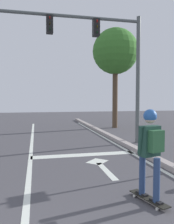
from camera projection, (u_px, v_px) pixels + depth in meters
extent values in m
cube|color=silver|center=(30.00, 162.00, 6.45)|extent=(0.12, 20.00, 0.01)
cube|color=silver|center=(136.00, 155.00, 7.16)|extent=(0.12, 20.00, 0.01)
cube|color=silver|center=(85.00, 155.00, 7.26)|extent=(3.38, 0.40, 0.01)
cube|color=silver|center=(106.00, 171.00, 5.65)|extent=(0.16, 1.40, 0.01)
cube|color=silver|center=(97.00, 161.00, 6.48)|extent=(0.71, 0.71, 0.01)
cube|color=#A29692|center=(143.00, 153.00, 7.21)|extent=(0.24, 24.00, 0.14)
cube|color=black|center=(149.00, 198.00, 3.94)|extent=(0.40, 0.84, 0.02)
cube|color=#B2B2B7|center=(138.00, 193.00, 4.19)|extent=(0.16, 0.09, 0.01)
cylinder|color=silver|center=(134.00, 196.00, 4.15)|extent=(0.04, 0.05, 0.04)
cylinder|color=silver|center=(142.00, 194.00, 4.23)|extent=(0.04, 0.05, 0.04)
cube|color=#B2B2B7|center=(161.00, 206.00, 3.69)|extent=(0.16, 0.09, 0.01)
cylinder|color=silver|center=(157.00, 209.00, 3.65)|extent=(0.04, 0.05, 0.04)
cylinder|color=silver|center=(165.00, 206.00, 3.74)|extent=(0.04, 0.05, 0.04)
cylinder|color=navy|center=(142.00, 174.00, 4.07)|extent=(0.11, 0.11, 0.74)
cube|color=black|center=(142.00, 193.00, 4.09)|extent=(0.15, 0.26, 0.03)
cylinder|color=navy|center=(157.00, 180.00, 3.76)|extent=(0.11, 0.11, 0.74)
cube|color=black|center=(156.00, 201.00, 3.79)|extent=(0.15, 0.26, 0.03)
cube|color=#204337|center=(150.00, 141.00, 3.88)|extent=(0.38, 0.27, 0.52)
cylinder|color=#204337|center=(140.00, 140.00, 3.82)|extent=(0.07, 0.13, 0.48)
cylinder|color=#204337|center=(156.00, 138.00, 3.99)|extent=(0.07, 0.14, 0.48)
sphere|color=beige|center=(150.00, 117.00, 3.86)|extent=(0.20, 0.20, 0.20)
sphere|color=#285AA8|center=(150.00, 116.00, 3.86)|extent=(0.23, 0.23, 0.23)
cube|color=#295B36|center=(156.00, 141.00, 3.76)|extent=(0.29, 0.20, 0.36)
cylinder|color=#535B5A|center=(138.00, 81.00, 9.12)|extent=(0.16, 0.16, 5.02)
cylinder|color=#535B5A|center=(73.00, 17.00, 8.41)|extent=(5.22, 0.12, 0.12)
cube|color=black|center=(96.00, 28.00, 8.63)|extent=(0.24, 0.28, 0.64)
cylinder|color=red|center=(97.00, 21.00, 8.47)|extent=(0.02, 0.10, 0.10)
cylinder|color=#3C3106|center=(97.00, 27.00, 8.48)|extent=(0.02, 0.10, 0.10)
cylinder|color=black|center=(97.00, 32.00, 8.49)|extent=(0.02, 0.10, 0.10)
cube|color=black|center=(50.00, 25.00, 8.24)|extent=(0.24, 0.28, 0.64)
cylinder|color=red|center=(50.00, 17.00, 8.09)|extent=(0.02, 0.10, 0.10)
cylinder|color=#3C3106|center=(50.00, 23.00, 8.10)|extent=(0.02, 0.10, 0.10)
cylinder|color=black|center=(50.00, 29.00, 8.11)|extent=(0.02, 0.10, 0.10)
cylinder|color=brown|center=(115.00, 97.00, 13.97)|extent=(0.32, 0.32, 3.83)
sphere|color=#38742A|center=(115.00, 51.00, 13.81)|extent=(2.76, 2.76, 2.76)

